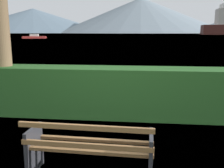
% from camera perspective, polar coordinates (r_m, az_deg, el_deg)
% --- Properties ---
extents(water_surface, '(620.00, 620.00, 0.00)m').
position_cam_1_polar(water_surface, '(309.98, 6.29, 11.00)').
color(water_surface, slate).
rests_on(water_surface, ground_plane).
extents(park_bench, '(1.76, 0.63, 0.87)m').
position_cam_1_polar(park_bench, '(3.65, -4.97, -14.15)').
color(park_bench, olive).
rests_on(park_bench, ground_plane).
extents(hedge_row, '(11.64, 0.84, 1.18)m').
position_cam_1_polar(hedge_row, '(6.17, -0.03, -1.78)').
color(hedge_row, '#285B23').
rests_on(hedge_row, ground_plane).
extents(fishing_boat_near, '(7.59, 4.25, 1.45)m').
position_cam_1_polar(fishing_boat_near, '(86.32, -16.83, 9.97)').
color(fishing_boat_near, '#B2332D').
rests_on(fishing_boat_near, water_surface).
extents(distant_hills, '(937.64, 456.83, 71.27)m').
position_cam_1_polar(distant_hills, '(558.10, 12.57, 14.26)').
color(distant_hills, slate).
rests_on(distant_hills, ground_plane).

